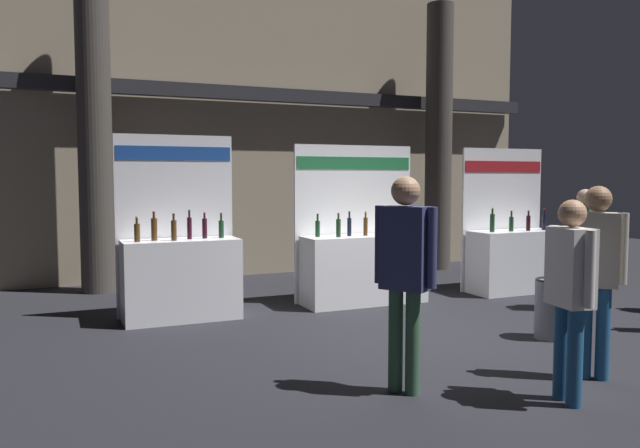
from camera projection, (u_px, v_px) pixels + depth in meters
ground_plane at (415, 333)px, 7.32m from camera, size 24.00×24.00×0.00m
hall_colonnade at (273, 116)px, 11.65m from camera, size 11.01×1.20×6.03m
exhibitor_booth_0 at (180, 271)px, 8.02m from camera, size 1.53×0.66×2.37m
exhibitor_booth_1 at (363, 262)px, 9.04m from camera, size 1.89×0.66×2.29m
exhibitor_booth_2 at (513, 255)px, 9.94m from camera, size 1.55×0.66×2.28m
trash_bin at (552, 309)px, 7.06m from camera, size 0.38×0.38×0.68m
visitor_1 at (596, 266)px, 5.59m from camera, size 0.41×0.38×1.75m
visitor_2 at (405, 264)px, 5.22m from camera, size 0.39×0.49×1.83m
visitor_3 at (584, 239)px, 8.55m from camera, size 0.49×0.36×1.66m
visitor_4 at (570, 284)px, 4.99m from camera, size 0.29×0.54×1.65m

